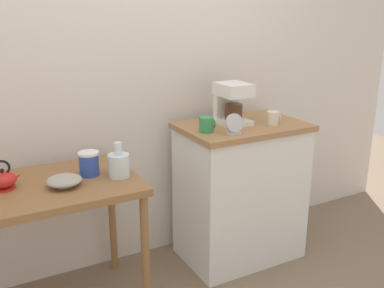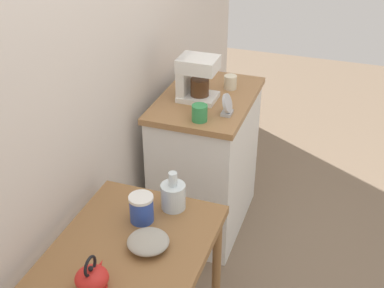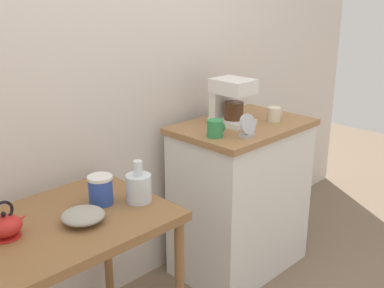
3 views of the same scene
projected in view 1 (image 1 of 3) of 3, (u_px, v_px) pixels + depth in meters
name	position (u px, v px, depth m)	size (l,w,h in m)	color
ground_plane	(160.00, 284.00, 2.70)	(8.00, 8.00, 0.00)	#7A6651
back_wall	(140.00, 48.00, 2.72)	(4.40, 0.10, 2.80)	silver
wooden_table	(45.00, 201.00, 2.25)	(0.95, 0.64, 0.78)	olive
kitchen_counter	(240.00, 191.00, 2.92)	(0.80, 0.54, 0.93)	white
bowl_stoneware	(64.00, 181.00, 2.19)	(0.18, 0.18, 0.06)	#9E998C
teakettle	(3.00, 180.00, 2.15)	(0.16, 0.13, 0.15)	red
glass_carafe_vase	(119.00, 165.00, 2.31)	(0.11, 0.11, 0.19)	silver
canister_enamel	(89.00, 163.00, 2.33)	(0.11, 0.11, 0.13)	#2D4CAD
coffee_maker	(231.00, 101.00, 2.76)	(0.18, 0.22, 0.26)	white
mug_tall_green	(207.00, 124.00, 2.58)	(0.09, 0.09, 0.09)	#338C4C
mug_small_cream	(273.00, 118.00, 2.76)	(0.09, 0.08, 0.08)	beige
table_clock	(234.00, 125.00, 2.53)	(0.11, 0.06, 0.12)	#B2B5BA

